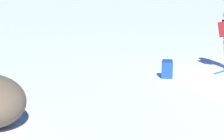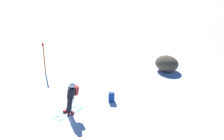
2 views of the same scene
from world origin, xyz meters
name	(u,v)px [view 1 (image 1 of 2)]	position (x,y,z in m)	size (l,w,h in m)	color
spare_backpack	(167,69)	(2.07, 2.05, 0.24)	(0.37, 0.35, 0.50)	#194293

